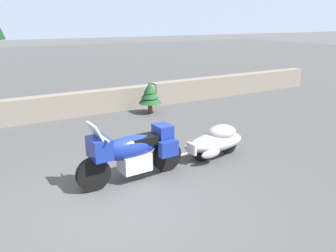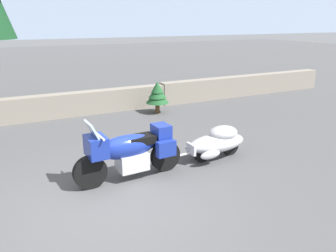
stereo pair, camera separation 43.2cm
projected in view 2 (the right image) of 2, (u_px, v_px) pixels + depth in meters
ground_plane at (111, 204)px, 5.98m from camera, size 80.00×80.00×0.00m
stone_guard_wall at (50, 106)px, 11.08m from camera, size 24.00×0.54×0.85m
touring_motorcycle at (129, 150)px, 6.76m from camera, size 2.31×0.80×1.33m
car_shaped_trailer at (217, 142)px, 7.86m from camera, size 2.21×0.80×0.76m
pine_sapling_near at (157, 93)px, 11.64m from camera, size 0.79×0.79×1.11m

